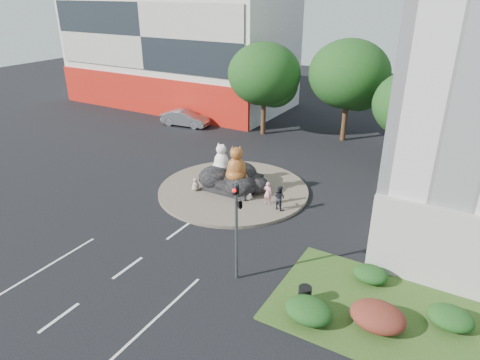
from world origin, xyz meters
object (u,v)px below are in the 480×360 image
object	(u,v)px
pedestrian_pink	(268,193)
litter_bin	(305,295)
cat_tabby	(236,163)
pedestrian_dark	(279,198)
kitten_calico	(196,184)
kitten_white	(248,194)
parked_car	(185,118)
cat_white	(221,157)

from	to	relation	value
pedestrian_pink	litter_bin	bearing A→B (deg)	128.43
cat_tabby	pedestrian_dark	size ratio (longest dim) A/B	1.53
kitten_calico	litter_bin	world-z (taller)	kitten_calico
kitten_white	cat_tabby	bearing A→B (deg)	149.48
parked_car	cat_tabby	bearing A→B (deg)	-138.77
cat_white	pedestrian_dark	world-z (taller)	cat_white
cat_white	pedestrian_dark	distance (m)	5.41
kitten_white	pedestrian_pink	bearing A→B (deg)	-7.28
pedestrian_dark	litter_bin	distance (m)	8.38
parked_car	litter_bin	size ratio (longest dim) A/B	6.06
litter_bin	kitten_white	bearing A→B (deg)	133.26
kitten_calico	pedestrian_dark	bearing A→B (deg)	13.46
cat_white	pedestrian_dark	size ratio (longest dim) A/B	1.28
cat_tabby	kitten_white	distance (m)	2.10
pedestrian_dark	kitten_white	bearing A→B (deg)	9.03
pedestrian_pink	parked_car	bearing A→B (deg)	-35.68
parked_car	cat_white	bearing A→B (deg)	-140.67
cat_white	pedestrian_pink	xyz separation A→B (m)	(4.18, -1.25, -1.14)
cat_tabby	parked_car	world-z (taller)	cat_tabby
pedestrian_pink	parked_car	size ratio (longest dim) A/B	0.32
cat_white	kitten_calico	size ratio (longest dim) A/B	2.19
pedestrian_dark	litter_bin	size ratio (longest dim) A/B	1.96
litter_bin	parked_car	bearing A→B (deg)	137.59
cat_white	litter_bin	distance (m)	12.96
pedestrian_pink	kitten_calico	bearing A→B (deg)	8.44
parked_car	pedestrian_pink	bearing A→B (deg)	-134.64
kitten_calico	pedestrian_dark	size ratio (longest dim) A/B	0.59
pedestrian_pink	pedestrian_dark	bearing A→B (deg)	166.10
pedestrian_pink	litter_bin	size ratio (longest dim) A/B	1.91
litter_bin	cat_white	bearing A→B (deg)	138.53
pedestrian_dark	litter_bin	xyz separation A→B (m)	(4.56, -7.02, -0.46)
kitten_calico	pedestrian_pink	size ratio (longest dim) A/B	0.60
kitten_calico	kitten_white	xyz separation A→B (m)	(3.70, 0.57, -0.06)
parked_car	kitten_white	bearing A→B (deg)	-137.40
kitten_calico	kitten_white	world-z (taller)	kitten_calico
litter_bin	kitten_calico	bearing A→B (deg)	147.64
cat_white	cat_tabby	world-z (taller)	cat_tabby
pedestrian_dark	parked_car	xyz separation A→B (m)	(-15.67, 11.46, -0.19)
cat_tabby	pedestrian_pink	bearing A→B (deg)	-40.75
cat_white	kitten_white	distance (m)	3.46
pedestrian_dark	parked_car	size ratio (longest dim) A/B	0.32
kitten_calico	litter_bin	xyz separation A→B (m)	(10.50, -6.65, -0.14)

